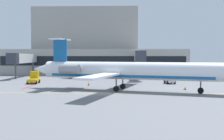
{
  "coord_description": "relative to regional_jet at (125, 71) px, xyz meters",
  "views": [
    {
      "loc": [
        3.05,
        -41.52,
        5.69
      ],
      "look_at": [
        1.21,
        9.8,
        3.0
      ],
      "focal_mm": 45.46,
      "sensor_mm": 36.0,
      "label": 1
    }
  ],
  "objects": [
    {
      "name": "terminal_building",
      "position": [
        -10.37,
        44.09,
        4.91
      ],
      "size": [
        56.12,
        14.79,
        20.67
      ],
      "color": "#ADA89E",
      "rests_on": "ground"
    },
    {
      "name": "regional_jet",
      "position": [
        0.0,
        0.0,
        0.0
      ],
      "size": [
        34.07,
        25.19,
        8.53
      ],
      "color": "white",
      "rests_on": "ground"
    },
    {
      "name": "baggage_tug",
      "position": [
        9.06,
        11.77,
        -2.13
      ],
      "size": [
        2.06,
        2.99,
        2.38
      ],
      "color": "silver",
      "rests_on": "ground"
    },
    {
      "name": "jet_bridge_west",
      "position": [
        3.69,
        25.7,
        2.16
      ],
      "size": [
        2.4,
        19.2,
        6.72
      ],
      "color": "silver",
      "rests_on": "ground"
    },
    {
      "name": "jet_bridge_east",
      "position": [
        -25.94,
        26.57,
        1.65
      ],
      "size": [
        2.4,
        17.48,
        6.19
      ],
      "color": "silver",
      "rests_on": "ground"
    },
    {
      "name": "safety_cone_alpha",
      "position": [
        0.17,
        3.93,
        -2.91
      ],
      "size": [
        0.47,
        0.47,
        0.55
      ],
      "color": "orange",
      "rests_on": "ground"
    },
    {
      "name": "fuel_tank",
      "position": [
        -11.5,
        22.99,
        -1.84
      ],
      "size": [
        7.24,
        2.75,
        2.34
      ],
      "color": "white",
      "rests_on": "ground"
    },
    {
      "name": "pushback_tractor",
      "position": [
        -18.32,
        11.15,
        -2.09
      ],
      "size": [
        2.17,
        3.83,
        2.4
      ],
      "color": "#E5B20C",
      "rests_on": "ground"
    },
    {
      "name": "safety_cone_charlie",
      "position": [
        9.97,
        1.43,
        -2.91
      ],
      "size": [
        0.47,
        0.47,
        0.55
      ],
      "color": "orange",
      "rests_on": "ground"
    },
    {
      "name": "safety_cone_bravo",
      "position": [
        -6.78,
        7.7,
        -2.91
      ],
      "size": [
        0.47,
        0.47,
        0.55
      ],
      "color": "orange",
      "rests_on": "ground"
    },
    {
      "name": "ground",
      "position": [
        -3.49,
        -3.97,
        -3.21
      ],
      "size": [
        120.0,
        120.0,
        0.11
      ],
      "color": "slate"
    }
  ]
}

